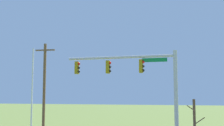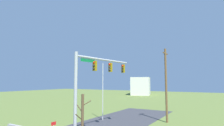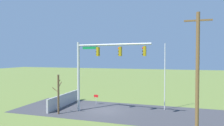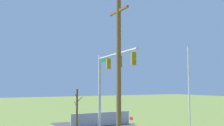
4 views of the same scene
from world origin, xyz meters
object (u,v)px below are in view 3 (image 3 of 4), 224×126
Objects in this scene: signal_mast at (98,62)px; flagpole at (165,77)px; open_sign at (96,97)px; bare_tree at (58,94)px; utility_pole at (197,73)px.

flagpole is (-6.72, -3.44, -1.68)m from signal_mast.
bare_tree is at bearing 67.69° from open_sign.
utility_pole is at bearing 155.65° from signal_mast.
signal_mast is 5.92m from open_sign.
utility_pole is 13.58m from bare_tree.
utility_pole is 2.23× the size of bare_tree.
utility_pole reaches higher than open_sign.
open_sign is (-2.12, -5.16, -1.20)m from bare_tree.
signal_mast is 1.10× the size of flagpole.
flagpole is at bearing -153.94° from bare_tree.
signal_mast is 1.99× the size of bare_tree.
utility_pole is 13.95m from open_sign.
bare_tree is at bearing 26.06° from flagpole.
flagpole is 8.77m from open_sign.
signal_mast is 0.89× the size of utility_pole.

